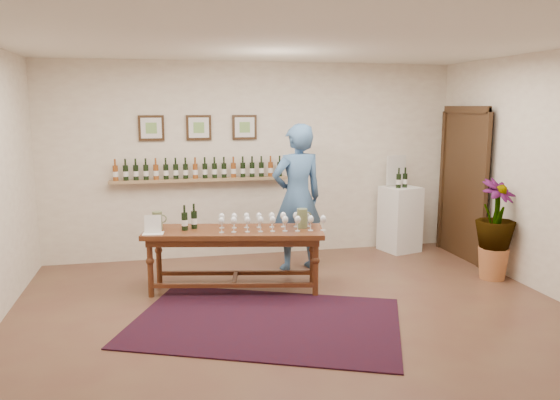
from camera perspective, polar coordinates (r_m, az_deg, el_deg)
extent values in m
plane|color=brown|center=(5.89, 1.72, -11.92)|extent=(6.00, 6.00, 0.00)
plane|color=#F3E7CE|center=(7.96, -2.65, 4.17)|extent=(6.00, 0.00, 6.00)
plane|color=#F3E7CE|center=(3.21, 12.86, -4.52)|extent=(6.00, 0.00, 6.00)
plane|color=#F3E7CE|center=(6.90, 26.72, 2.26)|extent=(0.00, 5.00, 5.00)
plane|color=white|center=(5.51, 1.87, 16.26)|extent=(6.00, 6.00, 0.00)
cube|color=#9D7855|center=(7.80, -8.32, 2.11)|extent=(2.50, 0.16, 0.04)
cube|color=black|center=(8.29, 18.84, 1.44)|extent=(0.10, 1.00, 2.10)
cube|color=#332011|center=(8.27, 18.54, 1.43)|extent=(0.04, 1.12, 2.22)
cube|color=#332011|center=(7.79, -13.30, 7.33)|extent=(0.35, 0.03, 0.35)
cube|color=silver|center=(7.77, -13.31, 7.33)|extent=(0.28, 0.01, 0.28)
cube|color=#76A552|center=(7.76, -13.31, 7.33)|extent=(0.15, 0.00, 0.15)
cube|color=#332011|center=(7.81, -8.49, 7.49)|extent=(0.35, 0.03, 0.35)
cube|color=silver|center=(7.79, -8.48, 7.49)|extent=(0.28, 0.01, 0.28)
cube|color=#76A552|center=(7.78, -8.48, 7.49)|extent=(0.15, 0.00, 0.15)
cube|color=#332011|center=(7.88, -3.73, 7.60)|extent=(0.35, 0.03, 0.35)
cube|color=silver|center=(7.86, -3.71, 7.59)|extent=(0.28, 0.01, 0.28)
cube|color=#76A552|center=(7.86, -3.70, 7.59)|extent=(0.15, 0.00, 0.15)
cube|color=#400B0F|center=(5.70, -1.49, -12.60)|extent=(3.16, 2.68, 0.01)
cube|color=#4D2113|center=(6.47, -4.82, -3.33)|extent=(2.18, 1.07, 0.06)
cube|color=#4D2113|center=(6.49, -4.81, -3.91)|extent=(2.05, 0.94, 0.10)
cylinder|color=#4D2113|center=(6.48, -13.40, -6.96)|extent=(0.08, 0.08, 0.68)
cylinder|color=#4D2113|center=(6.34, 3.74, -7.06)|extent=(0.08, 0.08, 0.68)
cylinder|color=#4D2113|center=(6.92, -12.55, -5.83)|extent=(0.08, 0.08, 0.68)
cylinder|color=#4D2113|center=(6.80, 3.42, -5.90)|extent=(0.08, 0.08, 0.68)
cube|color=#4D2113|center=(6.40, -4.89, -8.88)|extent=(1.87, 0.43, 0.05)
cube|color=#4D2113|center=(6.85, -4.61, -7.61)|extent=(1.87, 0.43, 0.05)
cube|color=#4D2113|center=(6.63, -4.75, -8.22)|extent=(0.14, 0.48, 0.05)
cube|color=silver|center=(6.40, -13.15, -2.48)|extent=(0.25, 0.19, 0.21)
cube|color=white|center=(8.47, 12.42, -1.95)|extent=(0.60, 0.60, 0.98)
cube|color=silver|center=(8.43, 12.04, 3.08)|extent=(0.35, 0.11, 0.49)
cone|color=#B3693B|center=(7.50, 21.34, -6.18)|extent=(0.38, 0.38, 0.40)
imported|color=#183816|center=(7.38, 21.61, -2.06)|extent=(0.76, 0.76, 0.70)
imported|color=#3A5E8A|center=(7.24, 1.81, 0.24)|extent=(0.79, 0.59, 1.96)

